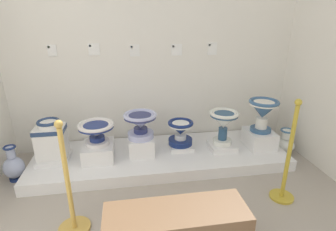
# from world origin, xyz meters

# --- Properties ---
(wall_back) EXTENTS (3.92, 0.06, 3.11)m
(wall_back) POSITION_xyz_m (1.86, 2.77, 1.55)
(wall_back) COLOR white
(wall_back) RESTS_ON ground_plane
(display_platform) EXTENTS (3.08, 0.97, 0.13)m
(display_platform) POSITION_xyz_m (1.86, 2.23, 0.07)
(display_platform) COLOR white
(display_platform) RESTS_ON ground_plane
(plinth_block_rightmost) EXTENTS (0.34, 0.39, 0.05)m
(plinth_block_rightmost) POSITION_xyz_m (0.59, 2.24, 0.16)
(plinth_block_rightmost) COLOR white
(plinth_block_rightmost) RESTS_ON display_platform
(antique_toilet_rightmost) EXTENTS (0.33, 0.26, 0.45)m
(antique_toilet_rightmost) POSITION_xyz_m (0.59, 2.24, 0.41)
(antique_toilet_rightmost) COLOR white
(antique_toilet_rightmost) RESTS_ON plinth_block_rightmost
(plinth_block_slender_white) EXTENTS (0.35, 0.40, 0.18)m
(plinth_block_slender_white) POSITION_xyz_m (1.11, 2.19, 0.23)
(plinth_block_slender_white) COLOR white
(plinth_block_slender_white) RESTS_ON display_platform
(antique_toilet_slender_white) EXTENTS (0.41, 0.41, 0.26)m
(antique_toilet_slender_white) POSITION_xyz_m (1.11, 2.19, 0.49)
(antique_toilet_slender_white) COLOR white
(antique_toilet_slender_white) RESTS_ON plinth_block_slender_white
(plinth_block_leftmost) EXTENTS (0.30, 0.33, 0.21)m
(plinth_block_leftmost) POSITION_xyz_m (1.62, 2.24, 0.24)
(plinth_block_leftmost) COLOR white
(plinth_block_leftmost) RESTS_ON display_platform
(antique_toilet_leftmost) EXTENTS (0.39, 0.39, 0.31)m
(antique_toilet_leftmost) POSITION_xyz_m (1.62, 2.24, 0.54)
(antique_toilet_leftmost) COLOR silver
(antique_toilet_leftmost) RESTS_ON plinth_block_leftmost
(plinth_block_tall_cobalt) EXTENTS (0.29, 0.32, 0.06)m
(plinth_block_tall_cobalt) POSITION_xyz_m (2.12, 2.30, 0.16)
(plinth_block_tall_cobalt) COLOR white
(plinth_block_tall_cobalt) RESTS_ON display_platform
(antique_toilet_tall_cobalt) EXTENTS (0.32, 0.32, 0.31)m
(antique_toilet_tall_cobalt) POSITION_xyz_m (2.12, 2.30, 0.38)
(antique_toilet_tall_cobalt) COLOR navy
(antique_toilet_tall_cobalt) RESTS_ON plinth_block_tall_cobalt
(plinth_block_squat_floral) EXTENTS (0.32, 0.32, 0.07)m
(plinth_block_squat_floral) POSITION_xyz_m (2.64, 2.20, 0.17)
(plinth_block_squat_floral) COLOR white
(plinth_block_squat_floral) RESTS_ON display_platform
(antique_toilet_squat_floral) EXTENTS (0.36, 0.36, 0.43)m
(antique_toilet_squat_floral) POSITION_xyz_m (2.64, 2.20, 0.50)
(antique_toilet_squat_floral) COLOR white
(antique_toilet_squat_floral) RESTS_ON plinth_block_squat_floral
(plinth_block_broad_patterned) EXTENTS (0.33, 0.38, 0.21)m
(plinth_block_broad_patterned) POSITION_xyz_m (3.13, 2.18, 0.24)
(plinth_block_broad_patterned) COLOR white
(plinth_block_broad_patterned) RESTS_ON display_platform
(antique_toilet_broad_patterned) EXTENTS (0.37, 0.37, 0.41)m
(antique_toilet_broad_patterned) POSITION_xyz_m (3.13, 2.18, 0.63)
(antique_toilet_broad_patterned) COLOR #385F8A
(antique_toilet_broad_patterned) RESTS_ON plinth_block_broad_patterned
(info_placard_first) EXTENTS (0.10, 0.01, 0.14)m
(info_placard_first) POSITION_xyz_m (0.62, 2.73, 1.34)
(info_placard_first) COLOR white
(info_placard_second) EXTENTS (0.14, 0.01, 0.14)m
(info_placard_second) POSITION_xyz_m (1.11, 2.73, 1.34)
(info_placard_second) COLOR white
(info_placard_third) EXTENTS (0.12, 0.01, 0.15)m
(info_placard_third) POSITION_xyz_m (1.61, 2.73, 1.32)
(info_placard_third) COLOR white
(info_placard_fourth) EXTENTS (0.14, 0.01, 0.14)m
(info_placard_fourth) POSITION_xyz_m (2.14, 2.73, 1.32)
(info_placard_fourth) COLOR white
(info_placard_fifth) EXTENTS (0.12, 0.01, 0.16)m
(info_placard_fifth) POSITION_xyz_m (2.62, 2.73, 1.33)
(info_placard_fifth) COLOR white
(decorative_vase_spare) EXTENTS (0.22, 0.22, 0.41)m
(decorative_vase_spare) POSITION_xyz_m (0.20, 2.10, 0.17)
(decorative_vase_spare) COLOR navy
(decorative_vase_spare) RESTS_ON ground_plane
(decorative_vase_corner) EXTENTS (0.24, 0.24, 0.34)m
(decorative_vase_corner) POSITION_xyz_m (3.52, 2.18, 0.15)
(decorative_vase_corner) COLOR #3B6591
(decorative_vase_corner) RESTS_ON ground_plane
(stanchion_post_near_left) EXTENTS (0.27, 0.27, 1.01)m
(stanchion_post_near_left) POSITION_xyz_m (0.97, 1.22, 0.29)
(stanchion_post_near_left) COLOR gold
(stanchion_post_near_left) RESTS_ON ground_plane
(stanchion_post_near_right) EXTENTS (0.23, 0.23, 1.04)m
(stanchion_post_near_right) POSITION_xyz_m (2.96, 1.32, 0.34)
(stanchion_post_near_right) COLOR gold
(stanchion_post_near_right) RESTS_ON ground_plane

